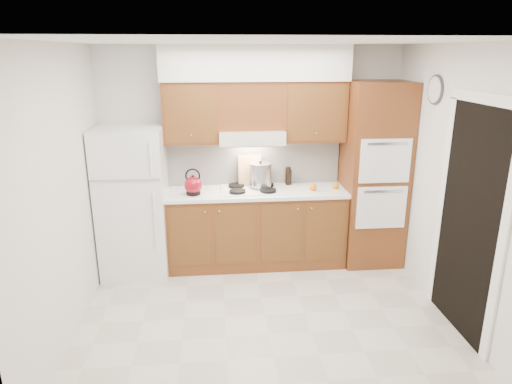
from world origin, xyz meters
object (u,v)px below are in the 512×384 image
Objects in this scene: fridge at (134,202)px; stock_pot at (260,175)px; kettle at (193,185)px; oven_cabinet at (373,175)px.

stock_pot is (1.49, 0.14, 0.25)m from fridge.
fridge is 1.51m from stock_pot.
kettle is 0.75× the size of stock_pot.
stock_pot is at bearing 175.70° from oven_cabinet.
oven_cabinet is 2.15m from kettle.
fridge is 6.28× the size of stock_pot.
kettle is (-2.15, -0.08, -0.05)m from oven_cabinet.
oven_cabinet is 8.03× the size of stock_pot.
oven_cabinet is 10.70× the size of kettle.
oven_cabinet is 1.36m from stock_pot.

